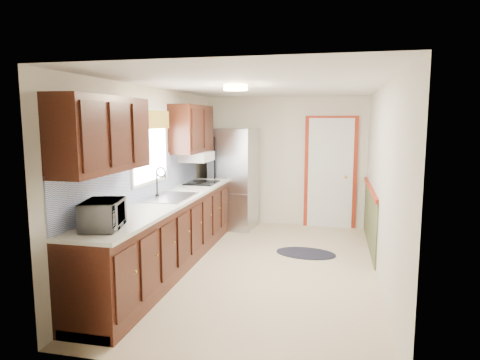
% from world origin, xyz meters
% --- Properties ---
extents(room_shell, '(3.20, 5.20, 2.52)m').
position_xyz_m(room_shell, '(0.00, 0.00, 1.20)').
color(room_shell, '#CBB58F').
rests_on(room_shell, ground).
extents(kitchen_run, '(0.63, 4.00, 2.20)m').
position_xyz_m(kitchen_run, '(-1.24, -0.29, 0.81)').
color(kitchen_run, black).
rests_on(kitchen_run, ground).
extents(back_wall_trim, '(1.12, 2.30, 2.08)m').
position_xyz_m(back_wall_trim, '(0.99, 2.21, 0.89)').
color(back_wall_trim, '#992510').
rests_on(back_wall_trim, ground).
extents(ceiling_fixture, '(0.30, 0.30, 0.06)m').
position_xyz_m(ceiling_fixture, '(-0.30, -0.20, 2.36)').
color(ceiling_fixture, '#FFD88C').
rests_on(ceiling_fixture, room_shell).
extents(microwave, '(0.39, 0.54, 0.33)m').
position_xyz_m(microwave, '(-1.20, -1.87, 1.11)').
color(microwave, white).
rests_on(microwave, kitchen_run).
extents(refrigerator, '(0.83, 0.80, 1.82)m').
position_xyz_m(refrigerator, '(-0.86, 2.05, 0.91)').
color(refrigerator, '#B7B7BC').
rests_on(refrigerator, ground).
extents(rug, '(0.95, 0.68, 0.01)m').
position_xyz_m(rug, '(0.55, 0.74, 0.01)').
color(rug, black).
rests_on(rug, ground).
extents(cooktop, '(0.47, 0.57, 0.02)m').
position_xyz_m(cooktop, '(-1.19, 1.15, 0.95)').
color(cooktop, black).
rests_on(cooktop, kitchen_run).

